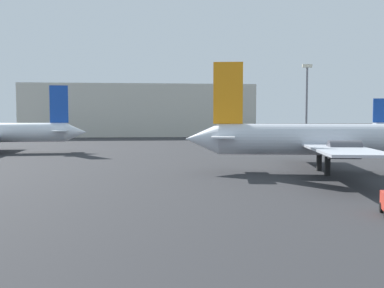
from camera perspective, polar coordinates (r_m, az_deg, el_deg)
name	(u,v)px	position (r m, az deg, el deg)	size (l,w,h in m)	color
airplane_on_taxiway	(332,140)	(45.69, 17.81, 0.56)	(30.23, 27.05, 11.17)	silver
light_mast_right	(307,97)	(110.47, 14.77, 5.99)	(2.40, 0.50, 18.24)	slate
terminal_building	(140,111)	(128.26, -6.78, 4.34)	(63.26, 22.77, 14.34)	beige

